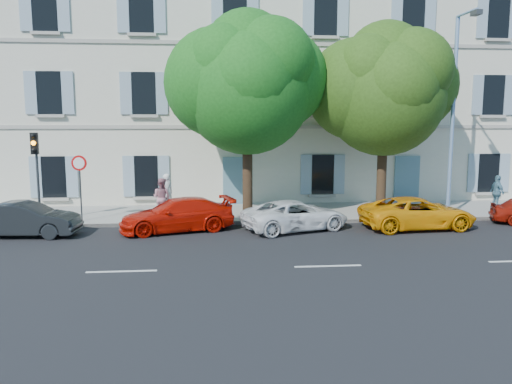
{
  "coord_description": "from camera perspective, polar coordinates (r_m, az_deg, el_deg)",
  "views": [
    {
      "loc": [
        -3.39,
        -18.06,
        4.23
      ],
      "look_at": [
        -1.61,
        2.0,
        1.4
      ],
      "focal_mm": 35.0,
      "sensor_mm": 36.0,
      "label": 1
    }
  ],
  "objects": [
    {
      "name": "traffic_light",
      "position": [
        21.89,
        -23.87,
        3.57
      ],
      "size": [
        0.31,
        0.41,
        3.66
      ],
      "color": "#383A3D",
      "rests_on": "sidewalk"
    },
    {
      "name": "pedestrian_c",
      "position": [
        25.97,
        25.84,
        -0.04
      ],
      "size": [
        0.46,
        0.97,
        1.61
      ],
      "primitive_type": "imported",
      "rotation": [
        0.0,
        0.0,
        1.65
      ],
      "color": "teal",
      "rests_on": "sidewalk"
    },
    {
      "name": "car_white_coupe",
      "position": [
        19.7,
        4.54,
        -2.67
      ],
      "size": [
        4.66,
        3.26,
        1.18
      ],
      "primitive_type": "imported",
      "rotation": [
        0.0,
        0.0,
        1.91
      ],
      "color": "white",
      "rests_on": "ground"
    },
    {
      "name": "tree_right",
      "position": [
        22.92,
        14.46,
        10.56
      ],
      "size": [
        5.26,
        5.26,
        8.11
      ],
      "color": "#3A2819",
      "rests_on": "sidewalk"
    },
    {
      "name": "tree_left",
      "position": [
        21.13,
        -1.0,
        11.6
      ],
      "size": [
        5.42,
        5.42,
        8.4
      ],
      "color": "#3A2819",
      "rests_on": "sidewalk"
    },
    {
      "name": "sidewalk",
      "position": [
        23.14,
        3.43,
        -2.36
      ],
      "size": [
        36.0,
        4.5,
        0.15
      ],
      "primitive_type": "cube",
      "color": "#A09E96",
      "rests_on": "ground"
    },
    {
      "name": "car_dark_sedan",
      "position": [
        20.43,
        -24.89,
        -2.86
      ],
      "size": [
        4.0,
        1.62,
        1.29
      ],
      "primitive_type": "imported",
      "rotation": [
        0.0,
        0.0,
        1.51
      ],
      "color": "black",
      "rests_on": "ground"
    },
    {
      "name": "ground",
      "position": [
        18.86,
        5.43,
        -5.0
      ],
      "size": [
        90.0,
        90.0,
        0.0
      ],
      "primitive_type": "plane",
      "color": "black"
    },
    {
      "name": "road_sign",
      "position": [
        21.71,
        -19.51,
        1.96
      ],
      "size": [
        0.63,
        0.11,
        2.73
      ],
      "color": "#383A3D",
      "rests_on": "sidewalk"
    },
    {
      "name": "pedestrian_b",
      "position": [
        21.84,
        -10.72,
        -0.65
      ],
      "size": [
        1.03,
        0.95,
        1.7
      ],
      "primitive_type": "imported",
      "rotation": [
        0.0,
        0.0,
        2.67
      ],
      "color": "#B1717F",
      "rests_on": "sidewalk"
    },
    {
      "name": "car_yellow_supercar",
      "position": [
        20.94,
        17.97,
        -2.29
      ],
      "size": [
        4.69,
        2.43,
        1.26
      ],
      "primitive_type": "imported",
      "rotation": [
        0.0,
        0.0,
        1.65
      ],
      "color": "#F49B0A",
      "rests_on": "ground"
    },
    {
      "name": "building",
      "position": [
        28.52,
        1.79,
        11.56
      ],
      "size": [
        28.0,
        7.0,
        12.0
      ],
      "primitive_type": "cube",
      "color": "beige",
      "rests_on": "ground"
    },
    {
      "name": "car_red_coupe",
      "position": [
        19.7,
        -9.01,
        -2.59
      ],
      "size": [
        4.75,
        2.88,
        1.29
      ],
      "primitive_type": "imported",
      "rotation": [
        0.0,
        0.0,
        4.97
      ],
      "color": "red",
      "rests_on": "ground"
    },
    {
      "name": "street_lamp",
      "position": [
        23.1,
        21.81,
        9.27
      ],
      "size": [
        0.29,
        1.81,
        8.51
      ],
      "color": "#7293BF",
      "rests_on": "sidewalk"
    },
    {
      "name": "kerb",
      "position": [
        21.04,
        4.3,
        -3.4
      ],
      "size": [
        36.0,
        0.16,
        0.16
      ],
      "primitive_type": "cube",
      "color": "#9E998E",
      "rests_on": "ground"
    },
    {
      "name": "pedestrian_a",
      "position": [
        22.69,
        -10.21,
        -0.18
      ],
      "size": [
        0.79,
        0.72,
        1.81
      ],
      "primitive_type": "imported",
      "rotation": [
        0.0,
        0.0,
        3.72
      ],
      "color": "silver",
      "rests_on": "sidewalk"
    }
  ]
}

